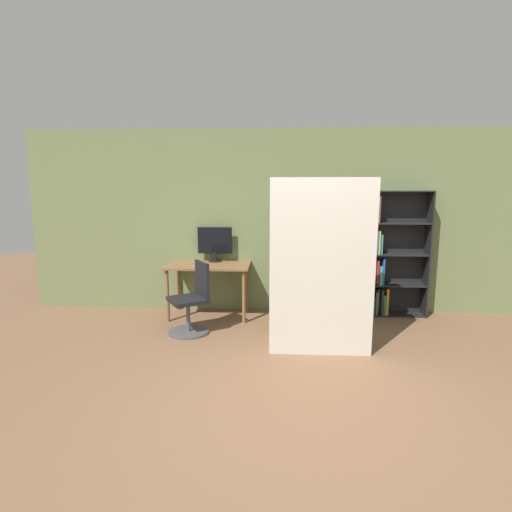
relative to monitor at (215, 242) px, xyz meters
The scene contains 8 objects.
ground_plane 3.12m from the monitor, 66.45° to the right, with size 16.00×16.00×0.00m, color brown.
wall_back 1.22m from the monitor, ahead, with size 8.00×0.06×2.70m.
desk 0.46m from the monitor, 104.83° to the right, with size 1.19×0.68×0.77m.
monitor is the anchor object (origin of this frame).
office_chair 1.16m from the monitor, 99.75° to the right, with size 0.61×0.61×0.92m.
bookshelf 2.54m from the monitor, ahead, with size 0.87×0.29×1.81m.
mattress_near 2.04m from the monitor, 45.75° to the right, with size 1.14×0.25×1.96m.
mattress_far 1.82m from the monitor, 38.47° to the right, with size 1.14×0.24×1.96m.
Camera 1 is at (-0.23, -3.11, 1.83)m, focal length 28.00 mm.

